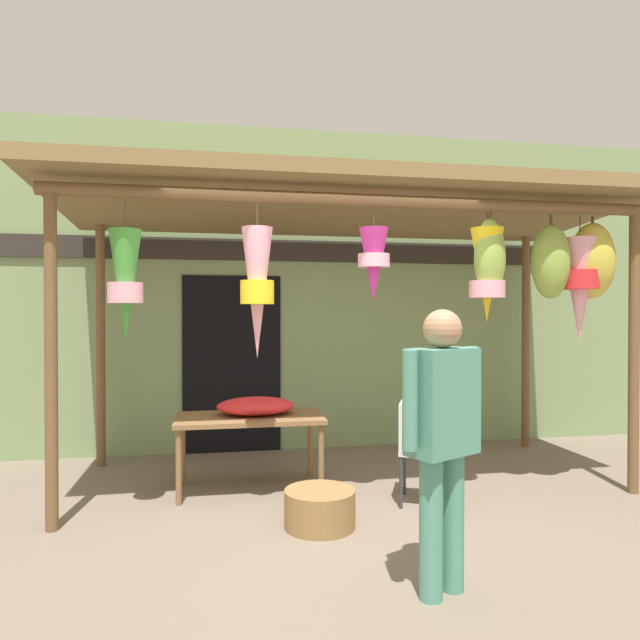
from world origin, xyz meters
TOP-DOWN VIEW (x-y plane):
  - ground_plane at (0.00, 0.00)m, footprint 30.00×30.00m
  - shop_facade at (-0.01, 2.39)m, footprint 9.10×0.29m
  - market_stall_canopy at (0.54, 0.83)m, footprint 5.26×2.26m
  - display_table at (-0.57, 0.84)m, footprint 1.29×0.68m
  - flower_heap_on_table at (-0.50, 0.88)m, footprint 0.70×0.49m
  - folding_chair at (0.77, 0.26)m, footprint 0.53×0.53m
  - wicker_basket_by_table at (-0.11, -0.13)m, footprint 0.52×0.52m
  - vendor_in_orange at (0.38, -1.23)m, footprint 0.54×0.38m

SIDE VIEW (x-z plane):
  - ground_plane at x=0.00m, z-range 0.00..0.00m
  - wicker_basket_by_table at x=-0.11m, z-range 0.00..0.27m
  - folding_chair at x=0.77m, z-range 0.08..0.92m
  - display_table at x=-0.57m, z-range 0.26..0.92m
  - flower_heap_on_table at x=-0.50m, z-range 0.66..0.82m
  - vendor_in_orange at x=0.38m, z-range 0.14..1.74m
  - shop_facade at x=-0.01m, z-range 0.00..3.70m
  - market_stall_canopy at x=0.54m, z-range 1.00..3.73m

